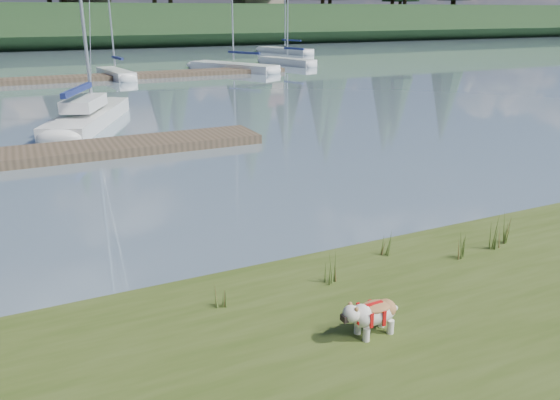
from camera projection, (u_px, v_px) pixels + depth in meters
ground at (75, 81)px, 36.34m from camera, size 200.00×200.00×0.00m
ridge at (38, 26)px, 72.23m from camera, size 200.00×20.00×5.00m
bulldog at (373, 313)px, 7.17m from camera, size 0.85×0.38×0.51m
sailboat_main at (93, 112)px, 22.76m from camera, size 4.67×8.16×11.84m
dock_near at (10, 158)px, 16.75m from camera, size 16.00×2.00×0.30m
dock_far at (106, 77)px, 37.10m from camera, size 26.00×2.20×0.30m
sailboat_bg_2 at (113, 72)px, 38.09m from camera, size 1.96×6.23×9.41m
sailboat_bg_3 at (226, 66)px, 42.70m from camera, size 5.66×8.53×12.78m
sailboat_bg_4 at (283, 61)px, 47.05m from camera, size 3.22×6.62×9.81m
sailboat_bg_5 at (280, 50)px, 60.08m from camera, size 4.02×8.31×11.71m
weed_0 at (331, 270)px, 8.57m from camera, size 0.17×0.14×0.51m
weed_1 at (388, 244)px, 9.59m from camera, size 0.17×0.14×0.47m
weed_2 at (496, 235)px, 9.75m from camera, size 0.17×0.14×0.65m
weed_3 at (221, 295)px, 7.89m from camera, size 0.17×0.14×0.45m
weed_4 at (462, 248)px, 9.39m from camera, size 0.17×0.14×0.51m
weed_5 at (508, 230)px, 10.07m from camera, size 0.17×0.14×0.58m
mud_lip at (272, 279)px, 9.34m from camera, size 60.00×0.50×0.14m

